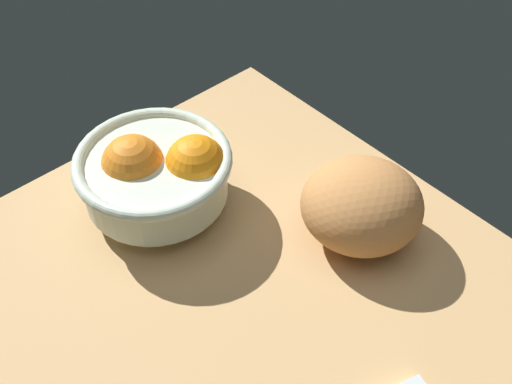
{
  "coord_description": "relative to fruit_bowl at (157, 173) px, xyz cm",
  "views": [
    {
      "loc": [
        25.1,
        -29.13,
        61.5
      ],
      "look_at": [
        -15.05,
        6.84,
        5.0
      ],
      "focal_mm": 43.83,
      "sensor_mm": 36.0,
      "label": 1
    }
  ],
  "objects": [
    {
      "name": "bread_loaf",
      "position": [
        20.77,
        15.57,
        -0.58
      ],
      "size": [
        20.64,
        20.6,
        10.58
      ],
      "primitive_type": "ellipsoid",
      "rotation": [
        0.0,
        0.0,
        3.89
      ],
      "color": "#C28046",
      "rests_on": "ground"
    },
    {
      "name": "fruit_bowl",
      "position": [
        0.0,
        0.0,
        0.0
      ],
      "size": [
        20.06,
        20.06,
        10.95
      ],
      "color": "silver",
      "rests_on": "ground"
    },
    {
      "name": "ground_plane",
      "position": [
        25.34,
        0.79,
        -7.37
      ],
      "size": [
        81.72,
        57.58,
        3.0
      ],
      "primitive_type": "cube",
      "color": "tan"
    }
  ]
}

